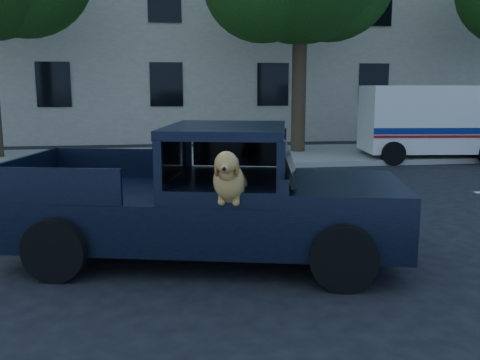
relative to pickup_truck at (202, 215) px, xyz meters
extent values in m
plane|color=black|center=(-1.26, 0.00, -0.59)|extent=(120.00, 120.00, 0.00)
cube|color=gray|center=(-1.26, 9.20, -0.51)|extent=(60.00, 4.00, 0.15)
cylinder|color=#332619|center=(3.74, 9.60, 1.61)|extent=(0.44, 0.44, 4.40)
cube|color=beige|center=(1.74, 16.50, 3.91)|extent=(26.00, 6.00, 9.00)
cube|color=black|center=(0.08, 0.00, 0.00)|extent=(5.15, 2.95, 0.61)
cube|color=black|center=(1.76, -0.40, 0.38)|extent=(1.80, 2.14, 0.15)
cube|color=black|center=(0.31, -0.05, 1.09)|extent=(1.82, 2.08, 0.11)
cube|color=black|center=(1.04, -0.23, 0.76)|extent=(0.61, 1.61, 0.53)
cube|color=black|center=(0.39, -0.50, 0.18)|extent=(0.62, 0.62, 0.35)
cube|color=black|center=(0.76, -1.36, 0.61)|extent=(0.10, 0.07, 0.15)
cube|color=silver|center=(7.36, 7.98, -0.06)|extent=(4.15, 2.23, 0.47)
cube|color=silver|center=(6.99, 8.02, 0.88)|extent=(3.40, 2.14, 1.42)
cube|color=navy|center=(6.89, 7.12, 0.36)|extent=(3.20, 0.37, 0.17)
cube|color=#9E0F0F|center=(6.89, 7.12, 0.21)|extent=(3.20, 0.37, 0.07)
camera|label=1|loc=(-0.49, -6.66, 1.66)|focal=40.00mm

